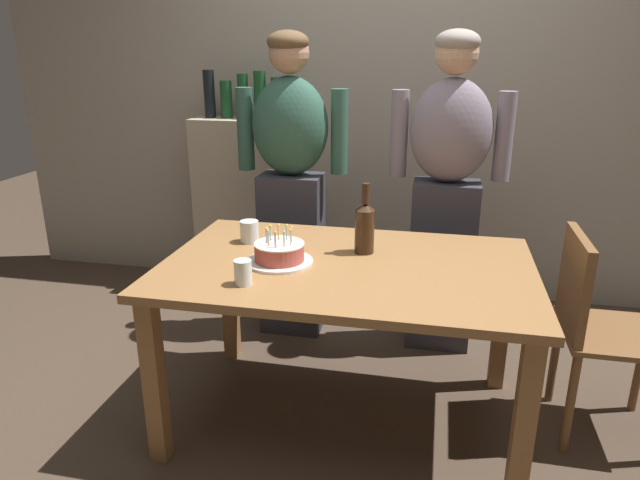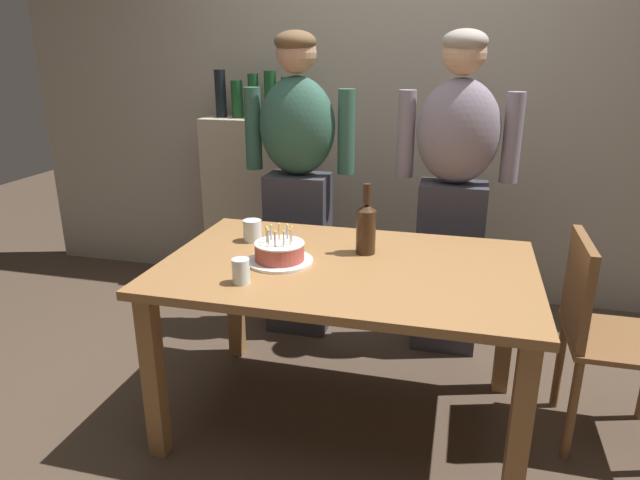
% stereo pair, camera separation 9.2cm
% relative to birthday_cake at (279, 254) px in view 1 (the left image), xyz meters
% --- Properties ---
extents(ground_plane, '(10.00, 10.00, 0.00)m').
position_rel_birthday_cake_xyz_m(ground_plane, '(0.27, 0.05, -0.78)').
color(ground_plane, '#47382B').
extents(back_wall, '(5.20, 0.10, 2.60)m').
position_rel_birthday_cake_xyz_m(back_wall, '(0.27, 1.60, 0.52)').
color(back_wall, '#9E9384').
rests_on(back_wall, ground_plane).
extents(dining_table, '(1.50, 0.96, 0.74)m').
position_rel_birthday_cake_xyz_m(dining_table, '(0.27, 0.05, -0.14)').
color(dining_table, olive).
rests_on(dining_table, ground_plane).
extents(birthday_cake, '(0.27, 0.27, 0.15)m').
position_rel_birthday_cake_xyz_m(birthday_cake, '(0.00, 0.00, 0.00)').
color(birthday_cake, white).
rests_on(birthday_cake, dining_table).
extents(water_glass_near, '(0.08, 0.08, 0.10)m').
position_rel_birthday_cake_xyz_m(water_glass_near, '(-0.20, 0.23, 0.01)').
color(water_glass_near, silver).
rests_on(water_glass_near, dining_table).
extents(water_glass_far, '(0.07, 0.07, 0.10)m').
position_rel_birthday_cake_xyz_m(water_glass_far, '(-0.07, -0.24, 0.01)').
color(water_glass_far, silver).
rests_on(water_glass_far, dining_table).
extents(wine_bottle, '(0.08, 0.08, 0.30)m').
position_rel_birthday_cake_xyz_m(wine_bottle, '(0.32, 0.20, 0.08)').
color(wine_bottle, '#382314').
rests_on(wine_bottle, dining_table).
extents(person_man_bearded, '(0.61, 0.27, 1.66)m').
position_rel_birthday_cake_xyz_m(person_man_bearded, '(-0.17, 0.85, 0.09)').
color(person_man_bearded, '#33333D').
rests_on(person_man_bearded, ground_plane).
extents(person_woman_cardigan, '(0.61, 0.27, 1.66)m').
position_rel_birthday_cake_xyz_m(person_woman_cardigan, '(0.66, 0.85, 0.09)').
color(person_woman_cardigan, '#33333D').
rests_on(person_woman_cardigan, ground_plane).
extents(dining_chair, '(0.42, 0.42, 0.87)m').
position_rel_birthday_cake_xyz_m(dining_chair, '(1.28, 0.20, -0.26)').
color(dining_chair, brown).
rests_on(dining_chair, ground_plane).
extents(shelf_cabinet, '(0.66, 0.30, 1.45)m').
position_rel_birthday_cake_xyz_m(shelf_cabinet, '(-0.62, 1.38, -0.18)').
color(shelf_cabinet, tan).
rests_on(shelf_cabinet, ground_plane).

